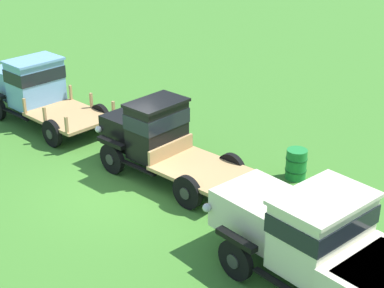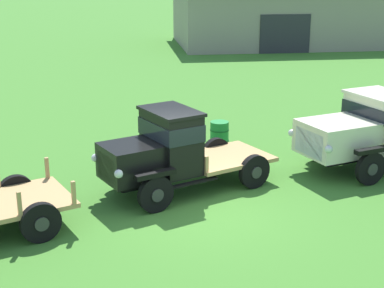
% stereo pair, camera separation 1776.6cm
% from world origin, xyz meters
% --- Properties ---
extents(ground_plane, '(240.00, 240.00, 0.00)m').
position_xyz_m(ground_plane, '(0.00, 0.00, 0.00)').
color(ground_plane, '#3D7528').
extents(farm_shed, '(18.04, 9.46, 4.20)m').
position_xyz_m(farm_shed, '(11.41, 27.72, 2.12)').
color(farm_shed, gray).
rests_on(farm_shed, ground).
extents(vintage_truck_second_in_line, '(4.80, 3.42, 2.14)m').
position_xyz_m(vintage_truck_second_in_line, '(-0.62, 1.20, 1.10)').
color(vintage_truck_second_in_line, black).
rests_on(vintage_truck_second_in_line, ground).
extents(oil_drum_beside_row, '(0.60, 0.60, 0.86)m').
position_xyz_m(oil_drum_beside_row, '(1.28, 4.61, 0.43)').
color(oil_drum_beside_row, '#1E7F33').
rests_on(oil_drum_beside_row, ground).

